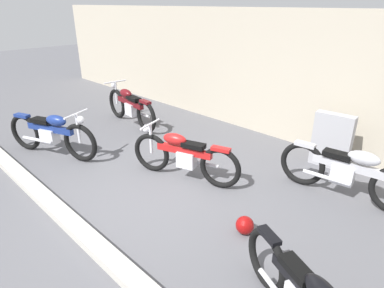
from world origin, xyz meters
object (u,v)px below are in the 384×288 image
(stone_marker, at_px, (332,141))
(motorcycle_blue, at_px, (52,133))
(motorcycle_red, at_px, (183,155))
(motorcycle_silver, at_px, (348,172))
(helmet, at_px, (245,225))
(motorcycle_maroon, at_px, (130,106))

(stone_marker, bearing_deg, motorcycle_blue, -140.19)
(stone_marker, bearing_deg, motorcycle_red, -125.19)
(motorcycle_red, distance_m, motorcycle_silver, 2.63)
(stone_marker, distance_m, helmet, 2.76)
(motorcycle_maroon, bearing_deg, helmet, 168.01)
(helmet, relative_size, motorcycle_maroon, 0.11)
(helmet, xyz_separation_m, motorcycle_red, (-1.67, 0.46, 0.32))
(helmet, distance_m, motorcycle_red, 1.76)
(stone_marker, relative_size, motorcycle_red, 0.52)
(motorcycle_red, bearing_deg, motorcycle_blue, 6.76)
(stone_marker, bearing_deg, helmet, -88.50)
(motorcycle_silver, bearing_deg, helmet, -114.32)
(stone_marker, distance_m, motorcycle_maroon, 4.73)
(stone_marker, bearing_deg, motorcycle_maroon, -164.50)
(helmet, height_order, motorcycle_blue, motorcycle_blue)
(helmet, distance_m, motorcycle_maroon, 4.87)
(motorcycle_maroon, bearing_deg, stone_marker, -158.95)
(helmet, xyz_separation_m, motorcycle_maroon, (-4.63, 1.46, 0.35))
(motorcycle_red, bearing_deg, motorcycle_maroon, -36.84)
(stone_marker, relative_size, helmet, 4.17)
(motorcycle_red, height_order, motorcycle_maroon, motorcycle_maroon)
(motorcycle_blue, bearing_deg, stone_marker, 18.16)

